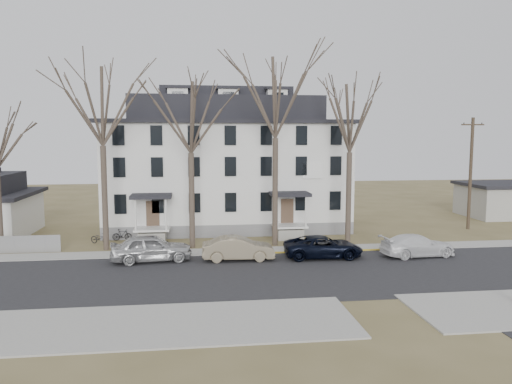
{
  "coord_description": "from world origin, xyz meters",
  "views": [
    {
      "loc": [
        -4.85,
        -25.6,
        7.95
      ],
      "look_at": [
        -0.5,
        9.0,
        4.03
      ],
      "focal_mm": 35.0,
      "sensor_mm": 36.0,
      "label": 1
    }
  ],
  "objects": [
    {
      "name": "near_sidewalk_left",
      "position": [
        -8.0,
        -5.0,
        0.0
      ],
      "size": [
        20.0,
        5.0,
        0.08
      ],
      "primitive_type": "cube",
      "color": "#A09F97",
      "rests_on": "ground"
    },
    {
      "name": "distant_building",
      "position": [
        26.0,
        20.0,
        1.68
      ],
      "size": [
        8.5,
        6.5,
        3.35
      ],
      "color": "#A09F97",
      "rests_on": "ground"
    },
    {
      "name": "tree_mid_right",
      "position": [
        6.5,
        9.8,
        9.6
      ],
      "size": [
        7.8,
        7.8,
        12.74
      ],
      "color": "#473B31",
      "rests_on": "ground"
    },
    {
      "name": "utility_pole_far",
      "position": [
        18.5,
        14.0,
        4.9
      ],
      "size": [
        2.0,
        0.28,
        9.5
      ],
      "color": "#3D3023",
      "rests_on": "ground"
    },
    {
      "name": "bicycle_right",
      "position": [
        -10.3,
        12.64,
        0.44
      ],
      "size": [
        1.49,
        0.46,
        0.89
      ],
      "primitive_type": "imported",
      "rotation": [
        0.0,
        0.0,
        1.54
      ],
      "color": "black",
      "rests_on": "ground"
    },
    {
      "name": "tree_mid_left",
      "position": [
        -5.0,
        9.8,
        9.6
      ],
      "size": [
        7.8,
        7.8,
        12.74
      ],
      "color": "#473B31",
      "rests_on": "ground"
    },
    {
      "name": "tree_center",
      "position": [
        1.0,
        9.8,
        11.08
      ],
      "size": [
        9.0,
        9.0,
        14.7
      ],
      "color": "#473B31",
      "rests_on": "ground"
    },
    {
      "name": "bicycle_left",
      "position": [
        -11.76,
        11.63,
        0.43
      ],
      "size": [
        1.69,
        1.32,
        0.85
      ],
      "primitive_type": "imported",
      "rotation": [
        0.0,
        0.0,
        1.03
      ],
      "color": "black",
      "rests_on": "ground"
    },
    {
      "name": "boarding_house",
      "position": [
        -2.0,
        17.95,
        5.38
      ],
      "size": [
        20.8,
        12.36,
        12.05
      ],
      "color": "slate",
      "rests_on": "ground"
    },
    {
      "name": "car_navy",
      "position": [
        3.5,
        5.58,
        0.71
      ],
      "size": [
        5.2,
        2.53,
        1.42
      ],
      "primitive_type": "imported",
      "rotation": [
        0.0,
        0.0,
        1.54
      ],
      "color": "black",
      "rests_on": "ground"
    },
    {
      "name": "far_sidewalk",
      "position": [
        0.0,
        8.0,
        0.0
      ],
      "size": [
        120.0,
        2.0,
        0.08
      ],
      "primitive_type": "cube",
      "color": "#A09F97",
      "rests_on": "ground"
    },
    {
      "name": "car_tan",
      "position": [
        -2.07,
        5.59,
        0.76
      ],
      "size": [
        4.66,
        1.76,
        1.52
      ],
      "primitive_type": "imported",
      "rotation": [
        0.0,
        0.0,
        1.54
      ],
      "color": "#7B6F57",
      "rests_on": "ground"
    },
    {
      "name": "tree_far_left",
      "position": [
        -11.0,
        9.8,
        10.34
      ],
      "size": [
        8.4,
        8.4,
        13.72
      ],
      "color": "#473B31",
      "rests_on": "ground"
    },
    {
      "name": "ground",
      "position": [
        0.0,
        0.0,
        0.0
      ],
      "size": [
        120.0,
        120.0,
        0.0
      ],
      "primitive_type": "plane",
      "color": "olive",
      "rests_on": "ground"
    },
    {
      "name": "car_silver",
      "position": [
        -7.57,
        5.95,
        0.87
      ],
      "size": [
        5.3,
        2.67,
        1.73
      ],
      "primitive_type": "imported",
      "rotation": [
        0.0,
        0.0,
        1.7
      ],
      "color": "#B5B5B5",
      "rests_on": "ground"
    },
    {
      "name": "yellow_curb",
      "position": [
        5.0,
        7.1,
        0.0
      ],
      "size": [
        14.0,
        0.25,
        0.06
      ],
      "primitive_type": "cube",
      "color": "gold",
      "rests_on": "ground"
    },
    {
      "name": "main_road",
      "position": [
        0.0,
        2.0,
        0.0
      ],
      "size": [
        120.0,
        10.0,
        0.04
      ],
      "primitive_type": "cube",
      "color": "#27272A",
      "rests_on": "ground"
    },
    {
      "name": "car_white",
      "position": [
        9.79,
        5.15,
        0.72
      ],
      "size": [
        5.11,
        2.48,
        1.43
      ],
      "primitive_type": "imported",
      "rotation": [
        0.0,
        0.0,
        1.67
      ],
      "color": "white",
      "rests_on": "ground"
    }
  ]
}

